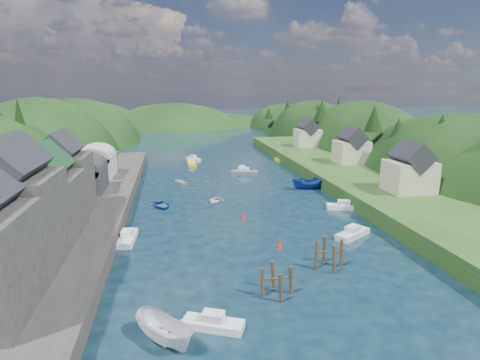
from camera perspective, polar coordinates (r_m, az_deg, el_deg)
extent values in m
plane|color=black|center=(88.96, -2.40, 0.60)|extent=(600.00, 600.00, 0.00)
ellipsoid|color=black|center=(119.63, -25.94, -1.99)|extent=(44.00, 75.56, 52.00)
ellipsoid|color=black|center=(160.28, -21.83, 2.12)|extent=(44.00, 75.56, 48.19)
ellipsoid|color=black|center=(200.81, -19.46, 4.77)|extent=(44.00, 75.56, 39.00)
ellipsoid|color=black|center=(92.22, 28.41, -5.55)|extent=(36.00, 75.56, 44.49)
ellipsoid|color=black|center=(127.50, 16.59, -0.04)|extent=(36.00, 75.56, 48.00)
ellipsoid|color=black|center=(166.25, 10.11, 3.43)|extent=(36.00, 75.56, 44.49)
ellipsoid|color=black|center=(205.62, 6.18, 5.75)|extent=(36.00, 75.56, 36.00)
ellipsoid|color=black|center=(208.25, -9.39, 4.72)|extent=(80.00, 60.00, 44.00)
ellipsoid|color=black|center=(220.35, -2.08, 4.80)|extent=(70.00, 56.00, 36.00)
cone|color=black|center=(79.09, -28.84, 7.03)|extent=(3.35, 3.35, 9.00)
cone|color=black|center=(90.83, -30.90, 6.81)|extent=(4.18, 4.18, 5.81)
cone|color=black|center=(105.73, -26.10, 8.21)|extent=(4.73, 4.73, 5.81)
cone|color=black|center=(115.96, -25.68, 9.02)|extent=(4.34, 4.34, 8.08)
cone|color=black|center=(122.13, -22.63, 7.02)|extent=(5.28, 5.28, 5.37)
cone|color=black|center=(135.97, -23.65, 9.08)|extent=(4.77, 4.77, 6.77)
cone|color=black|center=(142.23, -20.12, 8.10)|extent=(4.07, 4.07, 5.98)
cone|color=black|center=(156.13, -21.35, 8.65)|extent=(4.56, 4.56, 8.16)
cone|color=black|center=(167.75, -21.28, 8.27)|extent=(4.75, 4.75, 5.31)
cone|color=black|center=(177.51, -18.59, 8.98)|extent=(4.27, 4.27, 7.12)
cone|color=black|center=(84.06, 26.70, 6.17)|extent=(5.03, 5.03, 6.53)
cone|color=black|center=(91.05, 21.55, 6.25)|extent=(5.29, 5.29, 6.36)
cone|color=black|center=(95.12, 18.52, 8.35)|extent=(4.07, 4.07, 6.00)
cone|color=black|center=(106.69, 18.03, 6.31)|extent=(3.40, 3.40, 5.21)
cone|color=black|center=(122.37, 16.26, 8.87)|extent=(4.94, 4.94, 8.82)
cone|color=black|center=(127.17, 11.55, 9.64)|extent=(5.25, 5.25, 6.50)
cone|color=black|center=(139.71, 13.81, 9.89)|extent=(3.36, 3.36, 8.12)
cone|color=black|center=(148.83, 10.96, 9.38)|extent=(4.57, 4.57, 6.59)
cone|color=black|center=(161.32, 9.53, 9.18)|extent=(3.59, 3.59, 6.16)
cone|color=black|center=(172.88, 6.84, 10.36)|extent=(4.14, 4.14, 6.02)
cone|color=black|center=(180.70, 4.13, 9.48)|extent=(3.83, 3.83, 5.33)
cube|color=#2D2B28|center=(60.42, -21.76, -5.30)|extent=(12.00, 110.00, 2.00)
cube|color=#234719|center=(62.23, -28.11, -5.17)|extent=(12.00, 110.00, 2.50)
cube|color=#2D2B28|center=(43.78, -29.39, -5.27)|extent=(8.00, 9.00, 9.00)
cube|color=black|center=(42.56, -30.20, 1.75)|extent=(5.88, 9.36, 5.88)
cube|color=#2D2B28|center=(52.25, -26.07, -3.32)|extent=(8.00, 9.00, 7.00)
cube|color=#1E592D|center=(51.29, -26.55, 1.48)|extent=(5.88, 9.36, 5.88)
cube|color=#2D2B28|center=(60.55, -23.81, -0.53)|extent=(7.00, 8.00, 8.00)
cube|color=black|center=(59.71, -24.23, 3.99)|extent=(5.15, 8.32, 5.15)
cube|color=#2D2D30|center=(72.38, -21.45, 0.09)|extent=(7.00, 9.00, 4.00)
cylinder|color=#2D2D30|center=(72.00, -21.58, 1.65)|extent=(7.00, 9.00, 7.00)
cube|color=#B2B2A8|center=(83.93, -19.86, 1.88)|extent=(7.00, 9.00, 4.00)
cylinder|color=#B2B2A8|center=(83.60, -19.96, 3.22)|extent=(7.00, 9.00, 7.00)
cube|color=#234719|center=(86.15, 15.22, 0.56)|extent=(16.00, 120.00, 2.40)
cube|color=beige|center=(70.94, 22.92, 0.47)|extent=(7.00, 6.00, 5.00)
cube|color=black|center=(70.36, 23.16, 3.12)|extent=(5.15, 6.24, 5.15)
cube|color=beige|center=(94.30, 15.54, 3.86)|extent=(7.00, 6.00, 5.00)
cube|color=black|center=(93.86, 15.66, 5.88)|extent=(5.15, 6.24, 5.15)
cube|color=beige|center=(118.71, 9.58, 5.92)|extent=(7.00, 6.00, 5.00)
cube|color=black|center=(118.36, 9.64, 7.52)|extent=(5.15, 6.24, 5.15)
cylinder|color=#382314|center=(39.07, 7.25, -14.32)|extent=(0.32, 0.32, 3.40)
cylinder|color=#382314|center=(39.90, 4.72, -13.64)|extent=(0.32, 0.32, 3.40)
cylinder|color=#382314|center=(38.42, 3.19, -14.72)|extent=(0.32, 0.32, 3.40)
cylinder|color=#382314|center=(37.55, 5.80, -15.46)|extent=(0.32, 0.32, 3.40)
cylinder|color=#382314|center=(38.46, 5.26, -13.76)|extent=(3.29, 0.16, 0.16)
cylinder|color=#382314|center=(45.41, 14.20, -10.41)|extent=(0.32, 0.32, 3.69)
cylinder|color=#382314|center=(46.08, 11.85, -9.93)|extent=(0.32, 0.32, 3.69)
cylinder|color=#382314|center=(44.39, 10.80, -10.79)|extent=(0.32, 0.32, 3.69)
cylinder|color=#382314|center=(43.69, 13.23, -11.31)|extent=(0.32, 0.32, 3.69)
cylinder|color=#382314|center=(44.65, 12.56, -9.88)|extent=(3.39, 0.16, 0.16)
cone|color=red|center=(49.33, 5.63, -9.14)|extent=(0.70, 0.70, 0.90)
sphere|color=red|center=(49.15, 5.65, -8.60)|extent=(0.30, 0.30, 0.30)
cone|color=red|center=(59.39, 0.51, -5.22)|extent=(0.70, 0.70, 0.90)
sphere|color=red|center=(59.24, 0.51, -4.76)|extent=(0.30, 0.30, 0.30)
imported|color=navy|center=(66.76, -11.10, -3.50)|extent=(4.57, 5.52, 0.99)
cube|color=slate|center=(90.21, 0.63, 1.02)|extent=(6.30, 3.57, 0.84)
cube|color=silver|center=(90.05, 0.64, 1.53)|extent=(2.40, 1.91, 0.70)
cube|color=slate|center=(82.64, -8.45, -0.33)|extent=(2.46, 3.59, 0.48)
cube|color=yellow|center=(103.01, -6.90, 2.42)|extent=(2.18, 5.97, 0.83)
cube|color=silver|center=(102.87, -6.91, 2.86)|extent=(1.44, 2.12, 0.70)
cube|color=yellow|center=(107.96, 5.47, 2.87)|extent=(1.36, 4.02, 0.56)
cube|color=white|center=(109.53, -6.67, 3.00)|extent=(4.02, 4.65, 0.65)
cube|color=silver|center=(109.41, -6.68, 3.37)|extent=(1.84, 1.95, 0.70)
cube|color=white|center=(66.62, 14.53, -3.72)|extent=(5.66, 3.01, 0.76)
cube|color=silver|center=(66.41, 14.57, -3.09)|extent=(2.13, 1.66, 0.70)
cube|color=white|center=(34.42, -3.85, -19.81)|extent=(5.21, 3.47, 0.70)
cube|color=silver|center=(34.03, -3.87, -18.78)|extent=(2.05, 1.74, 0.70)
cube|color=silver|center=(93.41, 0.30, 1.39)|extent=(3.98, 5.04, 0.69)
cube|color=silver|center=(93.27, 0.30, 1.83)|extent=(1.88, 2.06, 0.70)
cube|color=silver|center=(54.75, 15.71, -7.42)|extent=(5.70, 4.67, 0.79)
cube|color=silver|center=(54.49, 15.76, -6.65)|extent=(2.36, 2.17, 0.70)
imported|color=#1C3A9A|center=(77.88, 9.51, -0.56)|extent=(6.28, 2.58, 2.39)
imported|color=white|center=(32.76, -10.64, -20.41)|extent=(5.61, 6.15, 2.35)
imported|color=silver|center=(68.48, -3.59, -2.95)|extent=(3.80, 4.52, 0.80)
cube|color=white|center=(53.17, -15.72, -8.03)|extent=(2.25, 5.82, 0.80)
cube|color=silver|center=(52.90, -15.77, -7.23)|extent=(1.45, 2.08, 0.70)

